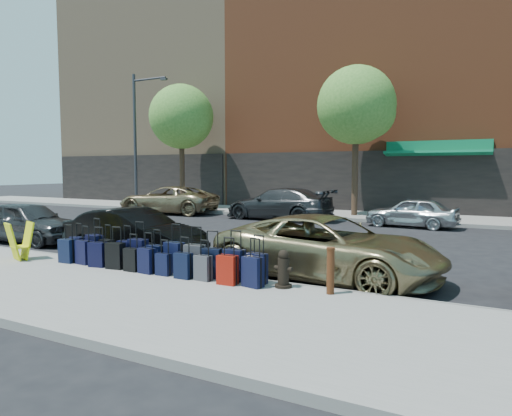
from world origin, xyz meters
The scene contains 41 objects.
ground centered at (0.00, 0.00, 0.00)m, with size 120.00×120.00×0.00m, color black.
sidewalk_near centered at (0.00, -6.50, 0.07)m, with size 60.00×4.00×0.15m, color gray.
sidewalk_far centered at (0.00, 10.00, 0.07)m, with size 60.00×4.00×0.15m, color gray.
curb_near centered at (0.00, -4.48, 0.07)m, with size 60.00×0.08×0.15m, color gray.
curb_far centered at (0.00, 7.98, 0.07)m, with size 60.00×0.08×0.15m, color gray.
building_left centered at (-16.00, 17.98, 7.98)m, with size 15.00×12.12×16.00m.
building_center centered at (0.00, 17.99, 9.98)m, with size 17.00×12.85×20.00m.
tree_left centered at (-9.86, 9.50, 5.41)m, with size 3.80×3.80×7.27m.
tree_center centered at (0.64, 9.50, 5.41)m, with size 3.80×3.80×7.27m.
streetlight centered at (-12.80, 8.80, 4.66)m, with size 2.59×0.18×8.00m.
suitcase_front_0 centered at (-2.57, -4.75, 0.44)m, with size 0.39×0.23×0.91m.
suitcase_front_1 centered at (-1.93, -4.79, 0.49)m, with size 0.48×0.32×1.07m.
suitcase_front_2 centered at (-1.54, -4.81, 0.44)m, with size 0.42×0.28×0.94m.
suitcase_front_3 centered at (-0.97, -4.76, 0.45)m, with size 0.41×0.26×0.95m.
suitcase_front_4 centered at (-0.57, -4.78, 0.48)m, with size 0.44×0.25×1.06m.
suitcase_front_5 centered at (-0.01, -4.84, 0.44)m, with size 0.40×0.25×0.92m.
suitcase_front_6 centered at (0.44, -4.75, 0.48)m, with size 0.46×0.28×1.06m.
suitcase_front_7 centered at (0.99, -4.76, 0.48)m, with size 0.43×0.24×1.04m.
suitcase_front_8 centered at (1.47, -4.83, 0.46)m, with size 0.45×0.31×0.99m.
suitcase_front_9 centered at (2.00, -4.80, 0.47)m, with size 0.43×0.25×1.02m.
suitcase_front_10 centered at (2.52, -4.80, 0.45)m, with size 0.43×0.28×0.96m.
suitcase_back_0 centered at (-2.48, -5.15, 0.44)m, with size 0.40×0.24×0.92m.
suitcase_back_1 centered at (-1.99, -5.08, 0.43)m, with size 0.40×0.25×0.91m.
suitcase_back_2 centered at (-1.47, -5.15, 0.44)m, with size 0.42×0.30×0.93m.
suitcase_back_3 centered at (-0.94, -5.12, 0.45)m, with size 0.43×0.28×0.96m.
suitcase_back_4 centered at (-0.43, -5.13, 0.41)m, with size 0.35×0.20×0.83m.
suitcase_back_5 centered at (-0.01, -5.13, 0.43)m, with size 0.39×0.25×0.89m.
suitcase_back_6 centered at (0.44, -5.12, 0.39)m, with size 0.32×0.19×0.76m.
suitcase_back_7 centered at (0.98, -5.15, 0.42)m, with size 0.36×0.21×0.86m.
suitcase_back_8 centered at (1.44, -5.10, 0.41)m, with size 0.36×0.22×0.83m.
suitcase_back_9 centered at (2.05, -5.15, 0.44)m, with size 0.39×0.23×0.93m.
suitcase_back_10 centered at (2.58, -5.08, 0.45)m, with size 0.44×0.31×0.95m.
fire_hydrant centered at (3.11, -4.84, 0.49)m, with size 0.37×0.33×0.73m.
bollard centered at (4.06, -4.87, 0.59)m, with size 0.16×0.16×0.85m.
display_rack centered at (-3.81, -5.46, 0.61)m, with size 0.68×0.71×0.93m.
car_near_0 centered at (-6.92, -3.01, 0.68)m, with size 1.61×4.00×1.36m, color #373739.
car_near_1 centered at (-2.01, -3.35, 0.67)m, with size 1.42×4.07×1.34m, color black.
car_near_2 centered at (3.44, -3.19, 0.70)m, with size 2.32×5.03×1.40m, color #8F8057.
car_far_0 centered at (-9.10, 7.01, 0.75)m, with size 2.49×5.40×1.50m, color #947F5B.
car_far_1 centered at (-2.50, 7.07, 0.76)m, with size 2.13×5.25×1.52m, color #343437.
car_far_2 centered at (3.61, 7.01, 0.63)m, with size 1.49×3.70×1.26m, color silver.
Camera 1 is at (6.63, -12.68, 2.40)m, focal length 32.00 mm.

